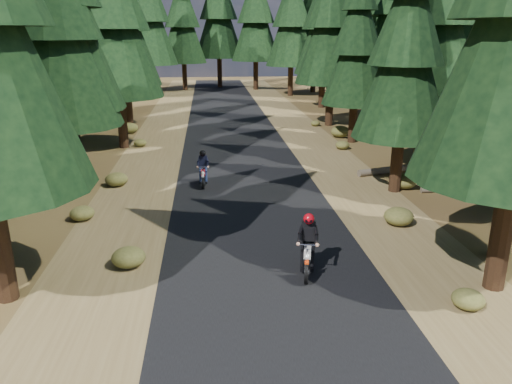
{
  "coord_description": "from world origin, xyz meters",
  "views": [
    {
      "loc": [
        -1.56,
        -14.58,
        6.3
      ],
      "look_at": [
        0.0,
        1.5,
        1.1
      ],
      "focal_mm": 35.0,
      "sensor_mm": 36.0,
      "label": 1
    }
  ],
  "objects_px": {
    "rider_follow": "(203,174)",
    "log_far": "(461,188)",
    "rider_lead": "(308,254)",
    "log_near": "(408,167)"
  },
  "relations": [
    {
      "from": "rider_follow",
      "to": "log_far",
      "type": "bearing_deg",
      "value": 171.15
    },
    {
      "from": "log_far",
      "to": "rider_lead",
      "type": "relative_size",
      "value": 1.78
    },
    {
      "from": "log_near",
      "to": "rider_follow",
      "type": "distance_m",
      "value": 9.79
    },
    {
      "from": "log_near",
      "to": "rider_lead",
      "type": "relative_size",
      "value": 2.85
    },
    {
      "from": "rider_lead",
      "to": "rider_follow",
      "type": "distance_m",
      "value": 8.97
    },
    {
      "from": "log_far",
      "to": "rider_lead",
      "type": "distance_m",
      "value": 10.21
    },
    {
      "from": "log_near",
      "to": "log_far",
      "type": "bearing_deg",
      "value": -91.05
    },
    {
      "from": "rider_lead",
      "to": "rider_follow",
      "type": "height_order",
      "value": "rider_lead"
    },
    {
      "from": "log_near",
      "to": "rider_follow",
      "type": "xyz_separation_m",
      "value": [
        -9.68,
        -1.41,
        0.34
      ]
    },
    {
      "from": "log_far",
      "to": "rider_lead",
      "type": "xyz_separation_m",
      "value": [
        -7.77,
        -6.61,
        0.44
      ]
    }
  ]
}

